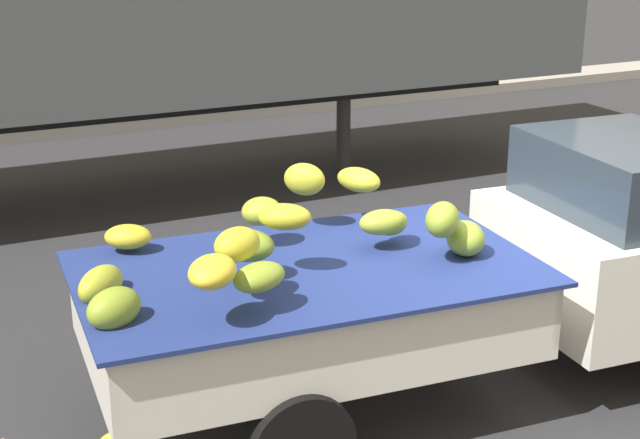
{
  "coord_description": "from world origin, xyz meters",
  "views": [
    {
      "loc": [
        -3.86,
        -4.99,
        3.38
      ],
      "look_at": [
        -1.29,
        0.34,
        1.34
      ],
      "focal_mm": 53.37,
      "sensor_mm": 36.0,
      "label": 1
    }
  ],
  "objects": [
    {
      "name": "ground",
      "position": [
        0.0,
        0.0,
        0.0
      ],
      "size": [
        220.0,
        220.0,
        0.0
      ],
      "primitive_type": "plane",
      "color": "#28282B"
    },
    {
      "name": "curb_strip",
      "position": [
        0.0,
        9.15,
        0.08
      ],
      "size": [
        80.0,
        0.8,
        0.16
      ],
      "primitive_type": "cube",
      "color": "gray",
      "rests_on": "ground"
    },
    {
      "name": "pickup_truck",
      "position": [
        0.58,
        0.05,
        0.89
      ],
      "size": [
        5.34,
        2.1,
        1.7
      ],
      "rotation": [
        0.0,
        0.0,
        -0.08
      ],
      "color": "silver",
      "rests_on": "ground"
    }
  ]
}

